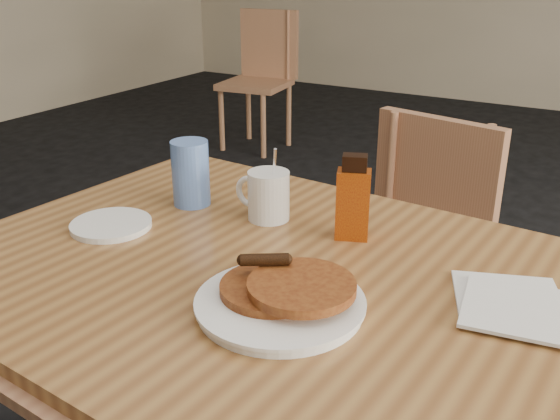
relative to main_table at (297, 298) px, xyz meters
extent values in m
cube|color=#9D6B37|center=(0.00, 0.00, 0.02)|extent=(1.35, 0.95, 0.04)
cube|color=#AA7450|center=(0.00, 0.00, 0.00)|extent=(1.39, 1.00, 0.02)
cube|color=#AA7450|center=(-0.02, 0.67, -0.30)|extent=(0.45, 0.45, 0.04)
cube|color=#AA7450|center=(-0.02, 0.85, -0.08)|extent=(0.38, 0.12, 0.42)
cylinder|color=#AA7450|center=(-0.17, 0.52, -0.52)|extent=(0.04, 0.04, 0.39)
cylinder|color=#AA7450|center=(0.14, 0.83, -0.52)|extent=(0.04, 0.04, 0.39)
cube|color=#AA7450|center=(-1.83, 2.71, -0.27)|extent=(0.46, 0.46, 0.04)
cube|color=#AA7450|center=(-1.83, 2.90, -0.02)|extent=(0.41, 0.09, 0.45)
cylinder|color=#AA7450|center=(-2.00, 2.54, -0.50)|extent=(0.04, 0.04, 0.42)
cylinder|color=#AA7450|center=(-1.66, 2.88, -0.50)|extent=(0.04, 0.04, 0.42)
cylinder|color=white|center=(0.03, -0.10, 0.05)|extent=(0.26, 0.26, 0.02)
cylinder|color=white|center=(0.03, -0.10, 0.06)|extent=(0.27, 0.27, 0.01)
cylinder|color=brown|center=(0.00, -0.09, 0.07)|extent=(0.16, 0.16, 0.01)
cylinder|color=brown|center=(0.05, -0.09, 0.08)|extent=(0.17, 0.17, 0.01)
cylinder|color=black|center=(-0.02, -0.07, 0.10)|extent=(0.08, 0.06, 0.02)
cylinder|color=white|center=(-0.18, 0.19, 0.09)|extent=(0.09, 0.09, 0.10)
torus|color=white|center=(-0.22, 0.19, 0.09)|extent=(0.07, 0.01, 0.07)
cylinder|color=black|center=(-0.18, 0.19, 0.13)|extent=(0.08, 0.08, 0.01)
cylinder|color=silver|center=(-0.16, 0.19, 0.13)|extent=(0.04, 0.04, 0.15)
cube|color=maroon|center=(0.01, 0.20, 0.11)|extent=(0.07, 0.06, 0.14)
cube|color=black|center=(0.01, 0.20, 0.19)|extent=(0.05, 0.05, 0.03)
cube|color=white|center=(0.33, 0.10, 0.04)|extent=(0.21, 0.21, 0.01)
cube|color=white|center=(0.35, 0.07, 0.05)|extent=(0.19, 0.19, 0.01)
cylinder|color=#5B83D6|center=(-0.36, 0.18, 0.11)|extent=(0.10, 0.10, 0.14)
cylinder|color=white|center=(-0.43, -0.01, 0.05)|extent=(0.19, 0.19, 0.01)
camera|label=1|loc=(0.45, -0.82, 0.55)|focal=40.00mm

